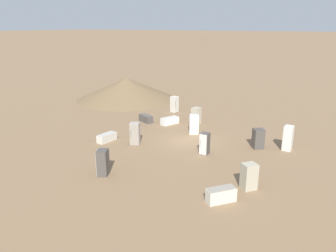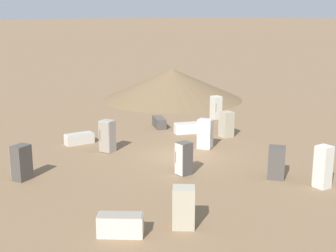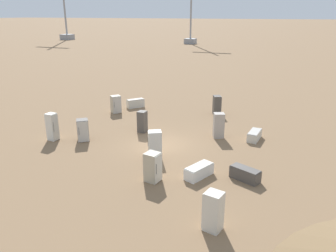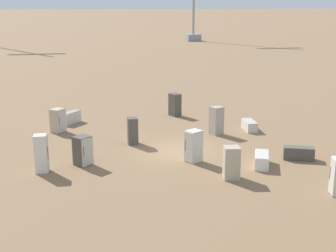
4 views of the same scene
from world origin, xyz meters
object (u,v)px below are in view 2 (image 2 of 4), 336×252
Objects in this scene: discarded_fridge_0 at (277,162)px; discarded_fridge_3 at (79,139)px; discarded_fridge_4 at (120,225)px; discarded_fridge_10 at (107,136)px; discarded_fridge_2 at (216,108)px; discarded_fridge_8 at (323,167)px; discarded_fridge_6 at (226,124)px; discarded_fridge_12 at (205,134)px; discarded_fridge_1 at (184,159)px; discarded_fridge_9 at (184,207)px; discarded_fridge_7 at (188,128)px; discarded_fridge_5 at (159,122)px; discarded_fridge_11 at (21,163)px.

discarded_fridge_0 is 0.89× the size of discarded_fridge_3.
discarded_fridge_10 is at bearing 12.02° from discarded_fridge_4.
discarded_fridge_8 is at bearing 78.76° from discarded_fridge_2.
discarded_fridge_3 is 1.09× the size of discarded_fridge_6.
discarded_fridge_2 is 7.46m from discarded_fridge_12.
discarded_fridge_4 is at bearing 121.99° from discarded_fridge_1.
discarded_fridge_9 is 10.06m from discarded_fridge_10.
discarded_fridge_5 is at bearing -143.54° from discarded_fridge_7.
discarded_fridge_3 is 13.84m from discarded_fridge_8.
discarded_fridge_5 is at bearing 96.64° from discarded_fridge_9.
discarded_fridge_8 is (-2.00, -0.66, 0.19)m from discarded_fridge_0.
discarded_fridge_4 is at bearing -15.12° from discarded_fridge_3.
discarded_fridge_4 is at bearing -109.46° from discarded_fridge_11.
discarded_fridge_4 is 9.56m from discarded_fridge_8.
discarded_fridge_0 is at bearing -74.84° from discarded_fridge_5.
discarded_fridge_10 is at bearing 10.49° from discarded_fridge_1.
discarded_fridge_8 is at bearing -142.75° from discarded_fridge_1.
discarded_fridge_6 is at bearing -25.26° from discarded_fridge_11.
discarded_fridge_8 is (-4.97, -3.75, 0.16)m from discarded_fridge_1.
discarded_fridge_5 is 14.93m from discarded_fridge_9.
discarded_fridge_9 reaches higher than discarded_fridge_7.
discarded_fridge_7 reaches higher than discarded_fridge_3.
discarded_fridge_0 is 0.89× the size of discarded_fridge_5.
discarded_fridge_6 reaches higher than discarded_fridge_0.
discarded_fridge_8 reaches higher than discarded_fridge_2.
discarded_fridge_9 is at bearing -116.73° from discarded_fridge_0.
discarded_fridge_2 is at bearing 69.87° from discarded_fridge_8.
discarded_fridge_10 reaches higher than discarded_fridge_6.
discarded_fridge_3 is at bearing 10.88° from discarded_fridge_1.
discarded_fridge_5 is (11.73, -10.26, -0.05)m from discarded_fridge_4.
discarded_fridge_6 is at bearing 115.19° from discarded_fridge_0.
discarded_fridge_3 is at bearing -83.57° from discarded_fridge_7.
discarded_fridge_11 is (3.96, 6.34, 0.03)m from discarded_fridge_1.
discarded_fridge_7 is (5.89, -5.15, -0.46)m from discarded_fridge_1.
discarded_fridge_0 is at bearing -177.97° from discarded_fridge_10.
discarded_fridge_9 is (-4.32, 3.53, -0.03)m from discarded_fridge_1.
discarded_fridge_0 is 0.82× the size of discarded_fridge_7.
discarded_fridge_11 is at bearing -46.32° from discarded_fridge_3.
discarded_fridge_3 is at bearing 161.97° from discarded_fridge_6.
discarded_fridge_8 is (-10.85, 1.40, 0.62)m from discarded_fridge_7.
discarded_fridge_9 is (-10.20, 8.69, 0.43)m from discarded_fridge_7.
discarded_fridge_3 is 6.23m from discarded_fridge_11.
discarded_fridge_12 is at bearing -149.06° from discarded_fridge_6.
discarded_fridge_1 reaches higher than discarded_fridge_5.
discarded_fridge_1 is 6.69m from discarded_fridge_4.
discarded_fridge_6 is 7.64m from discarded_fridge_10.
discarded_fridge_11 reaches higher than discarded_fridge_1.
discarded_fridge_4 is (-3.52, 5.68, -0.40)m from discarded_fridge_1.
discarded_fridge_4 is 14.35m from discarded_fridge_7.
discarded_fridge_11 is at bearing -57.75° from discarded_fridge_7.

